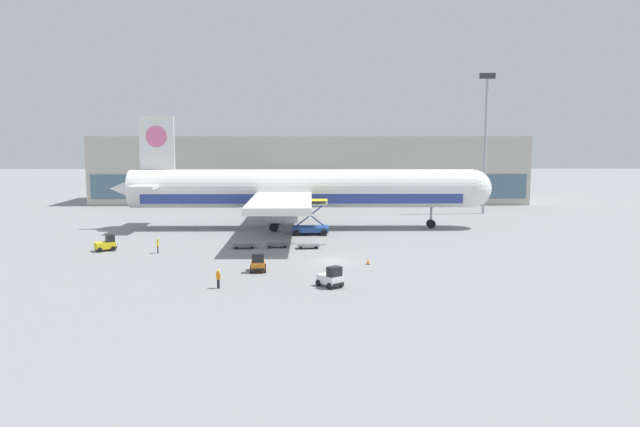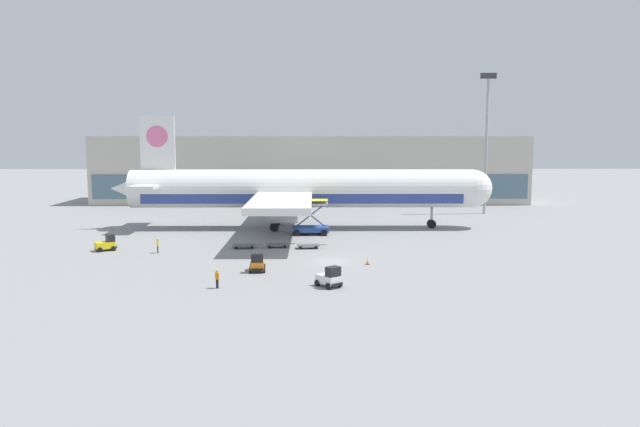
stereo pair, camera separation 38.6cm
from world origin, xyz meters
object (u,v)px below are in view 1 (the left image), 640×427
at_px(baggage_dolly_second, 277,244).
at_px(traffic_cone_near, 368,261).
at_px(baggage_tug_mid, 106,244).
at_px(light_mast, 486,134).
at_px(baggage_tug_far, 258,263).
at_px(ground_crew_near, 158,244).
at_px(baggage_dolly_lead, 244,245).
at_px(ground_crew_far, 218,277).
at_px(baggage_dolly_third, 308,245).
at_px(baggage_tug_foreground, 331,278).
at_px(airplane_main, 297,190).
at_px(scissor_lift_loader, 310,221).

relative_size(baggage_dolly_second, traffic_cone_near, 4.95).
bearing_deg(baggage_tug_mid, baggage_dolly_second, -26.08).
xyz_separation_m(light_mast, traffic_cone_near, (-25.14, -45.10, -14.07)).
xyz_separation_m(baggage_tug_far, traffic_cone_near, (11.79, 3.51, -0.50)).
height_order(baggage_tug_mid, ground_crew_near, baggage_tug_mid).
xyz_separation_m(light_mast, baggage_dolly_second, (-35.71, -34.39, -14.05)).
bearing_deg(baggage_dolly_second, baggage_dolly_lead, -177.28).
relative_size(baggage_tug_far, baggage_dolly_second, 0.68).
bearing_deg(ground_crew_far, baggage_dolly_third, 116.49).
bearing_deg(baggage_tug_foreground, baggage_tug_far, -171.24).
distance_m(baggage_dolly_lead, ground_crew_far, 20.78).
height_order(baggage_tug_foreground, baggage_tug_mid, same).
distance_m(baggage_dolly_lead, baggage_dolly_third, 8.07).
height_order(baggage_dolly_lead, ground_crew_near, ground_crew_near).
bearing_deg(ground_crew_near, traffic_cone_near, 57.12).
distance_m(baggage_tug_foreground, traffic_cone_near, 11.16).
distance_m(baggage_dolly_third, ground_crew_far, 22.19).
xyz_separation_m(light_mast, baggage_dolly_third, (-31.74, -35.16, -14.05)).
height_order(airplane_main, ground_crew_far, airplane_main).
bearing_deg(baggage_tug_mid, baggage_tug_foreground, -66.63).
relative_size(baggage_tug_far, baggage_dolly_third, 0.68).
bearing_deg(baggage_dolly_lead, scissor_lift_loader, 47.81).
relative_size(airplane_main, baggage_tug_far, 22.79).
relative_size(airplane_main, scissor_lift_loader, 11.14).
relative_size(baggage_tug_mid, ground_crew_near, 1.56).
relative_size(ground_crew_near, traffic_cone_near, 2.38).
distance_m(ground_crew_near, ground_crew_far, 20.21).
xyz_separation_m(baggage_tug_mid, baggage_dolly_third, (24.84, 1.25, -0.49)).
distance_m(airplane_main, baggage_tug_foreground, 38.11).
bearing_deg(baggage_tug_mid, airplane_main, 7.37).
distance_m(light_mast, scissor_lift_loader, 41.47).
xyz_separation_m(baggage_tug_mid, ground_crew_near, (6.70, -1.68, 0.20)).
bearing_deg(traffic_cone_near, baggage_dolly_third, 123.58).
height_order(baggage_tug_foreground, baggage_dolly_lead, baggage_tug_foreground).
distance_m(airplane_main, ground_crew_far, 38.83).
distance_m(scissor_lift_loader, baggage_tug_foreground, 31.52).
xyz_separation_m(baggage_tug_far, ground_crew_near, (-12.94, 10.52, 0.20)).
relative_size(airplane_main, traffic_cone_near, 76.43).
bearing_deg(baggage_dolly_second, ground_crew_near, -170.73).
height_order(baggage_tug_far, baggage_dolly_second, baggage_tug_far).
height_order(light_mast, scissor_lift_loader, light_mast).
xyz_separation_m(airplane_main, baggage_dolly_third, (1.79, -17.41, -5.45)).
bearing_deg(baggage_tug_foreground, traffic_cone_near, 117.70).
bearing_deg(ground_crew_far, baggage_tug_far, 115.04).
relative_size(light_mast, baggage_tug_mid, 8.93).
xyz_separation_m(baggage_dolly_lead, ground_crew_far, (-0.20, -20.76, 0.67)).
xyz_separation_m(baggage_dolly_lead, baggage_dolly_second, (4.09, 0.58, 0.00)).
height_order(baggage_dolly_second, ground_crew_far, ground_crew_far).
height_order(airplane_main, scissor_lift_loader, airplane_main).
xyz_separation_m(ground_crew_near, traffic_cone_near, (24.74, -7.00, -0.70)).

